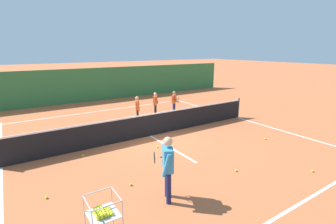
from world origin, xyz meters
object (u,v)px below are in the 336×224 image
object	(u,v)px
tennis_ball_0	(312,171)
tennis_ball_3	(131,184)
student_0	(137,107)
tennis_ball_1	(157,147)
student_1	(155,102)
ball_cart	(102,212)
tennis_ball_6	(46,197)
tennis_ball_4	(236,170)
tennis_net	(150,125)
tennis_ball_2	(265,139)
instructor	(167,163)
student_2	(174,100)
tennis_ball_5	(83,156)

from	to	relation	value
tennis_ball_0	tennis_ball_3	distance (m)	5.40
student_0	tennis_ball_1	distance (m)	3.60
student_0	student_1	world-z (taller)	student_0
ball_cart	tennis_ball_6	xyz separation A→B (m)	(-0.74, 2.08, -0.56)
tennis_ball_1	tennis_ball_4	xyz separation A→B (m)	(1.04, -2.89, 0.00)
student_1	tennis_ball_4	bearing A→B (deg)	-100.53
student_1	tennis_ball_4	size ratio (longest dim) A/B	18.88
ball_cart	tennis_ball_4	distance (m)	4.33
tennis_net	tennis_ball_1	world-z (taller)	tennis_net
tennis_ball_1	tennis_ball_4	distance (m)	3.07
tennis_ball_0	tennis_ball_2	world-z (taller)	same
instructor	student_0	xyz separation A→B (m)	(2.36, 6.36, -0.18)
ball_cart	tennis_ball_4	world-z (taller)	ball_cart
student_1	tennis_ball_3	xyz separation A→B (m)	(-4.30, -6.01, -0.74)
student_0	ball_cart	xyz separation A→B (m)	(-4.11, -6.78, -0.20)
student_2	ball_cart	size ratio (longest dim) A/B	1.43
tennis_ball_3	tennis_ball_6	bearing A→B (deg)	163.64
instructor	tennis_ball_2	size ratio (longest dim) A/B	23.95
student_2	tennis_ball_4	xyz separation A→B (m)	(-2.40, -6.77, -0.74)
tennis_net	instructor	distance (m)	4.68
tennis_ball_3	student_1	bearing A→B (deg)	54.39
tennis_ball_0	student_1	bearing A→B (deg)	94.12
student_2	tennis_ball_0	world-z (taller)	student_2
instructor	tennis_ball_0	distance (m)	4.67
tennis_ball_0	tennis_ball_6	distance (m)	7.47
student_1	tennis_ball_1	bearing A→B (deg)	-119.57
tennis_ball_2	tennis_ball_6	xyz separation A→B (m)	(-8.11, 0.36, 0.00)
student_1	tennis_ball_3	bearing A→B (deg)	-125.61
tennis_net	instructor	world-z (taller)	instructor
tennis_ball_1	tennis_ball_3	distance (m)	2.72
tennis_ball_0	tennis_ball_4	distance (m)	2.29
instructor	student_1	xyz separation A→B (m)	(3.81, 7.08, -0.21)
tennis_ball_1	student_0	bearing A→B (deg)	75.43
student_1	tennis_ball_3	world-z (taller)	student_1
tennis_ball_1	tennis_ball_6	bearing A→B (deg)	-161.94
student_1	tennis_ball_4	distance (m)	7.17
tennis_ball_1	tennis_ball_5	size ratio (longest dim) A/B	1.00
tennis_ball_0	tennis_ball_5	xyz separation A→B (m)	(-5.48, 4.90, 0.00)
student_0	student_2	xyz separation A→B (m)	(2.56, 0.48, -0.02)
ball_cart	student_1	bearing A→B (deg)	53.43
tennis_ball_0	tennis_ball_4	size ratio (longest dim) A/B	1.00
tennis_ball_1	student_2	bearing A→B (deg)	48.48
tennis_ball_6	student_2	bearing A→B (deg)	34.97
student_0	instructor	bearing A→B (deg)	-110.34
student_2	tennis_ball_4	bearing A→B (deg)	-109.53
tennis_ball_0	tennis_ball_1	bearing A→B (deg)	125.20
ball_cart	tennis_ball_1	size ratio (longest dim) A/B	13.22
tennis_ball_4	tennis_ball_0	bearing A→B (deg)	-33.89
student_2	student_0	bearing A→B (deg)	-169.35
instructor	ball_cart	distance (m)	1.84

